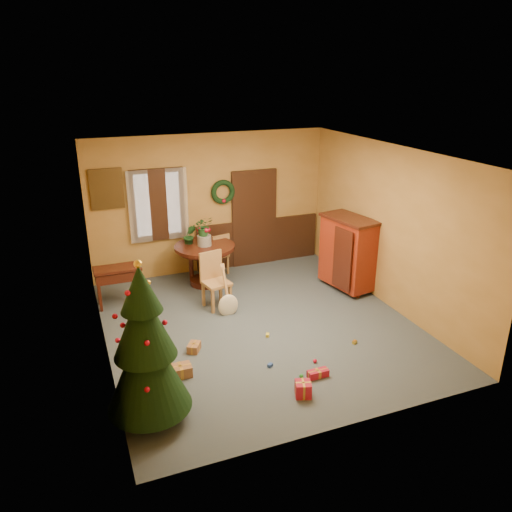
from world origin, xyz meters
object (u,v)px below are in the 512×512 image
dining_table (205,257)px  writing_desk (118,277)px  chair_near (214,278)px  sideboard (348,251)px  christmas_tree (145,348)px

dining_table → writing_desk: bearing=-168.7°
chair_near → sideboard: (2.63, -0.22, 0.23)m
dining_table → chair_near: chair_near is taller
dining_table → chair_near: (-0.12, -1.01, -0.03)m
dining_table → christmas_tree: bearing=-115.4°
christmas_tree → writing_desk: (0.05, 3.41, -0.45)m
writing_desk → sideboard: sideboard is taller
dining_table → sideboard: 2.81m
chair_near → writing_desk: bearing=157.6°
dining_table → sideboard: sideboard is taller
christmas_tree → sideboard: 4.99m
chair_near → christmas_tree: bearing=-121.3°
chair_near → christmas_tree: size_ratio=0.48×
chair_near → sideboard: size_ratio=0.70×
chair_near → writing_desk: 1.75m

